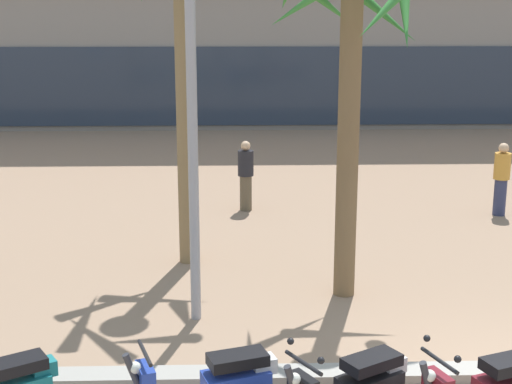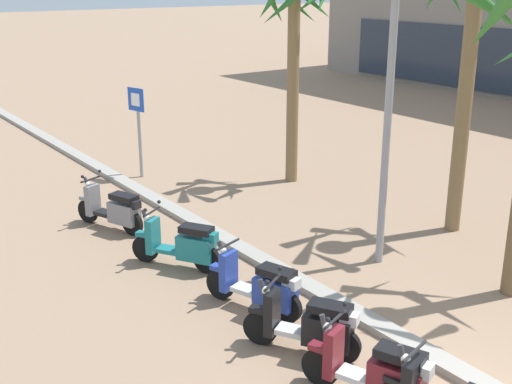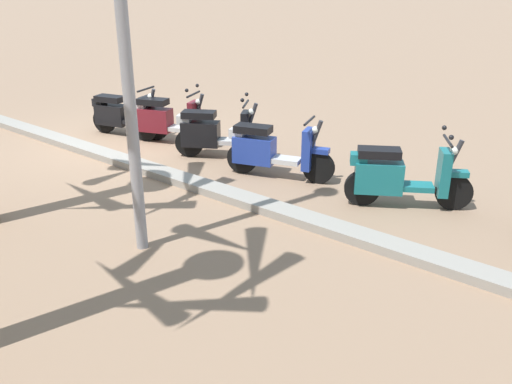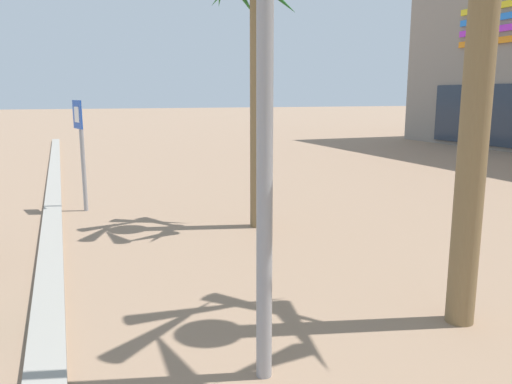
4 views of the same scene
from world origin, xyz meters
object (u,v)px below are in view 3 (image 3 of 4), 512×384
scooter_blue_mid_rear (271,150)px  scooter_maroon_second_in_line (167,120)px  scooter_black_mid_centre (215,133)px  scooter_black_last_in_row (123,115)px  scooter_teal_mid_front (398,176)px

scooter_blue_mid_rear → scooter_maroon_second_in_line: bearing=-4.8°
scooter_blue_mid_rear → scooter_black_mid_centre: scooter_black_mid_centre is taller
scooter_blue_mid_rear → scooter_black_last_in_row: size_ratio=1.01×
scooter_teal_mid_front → scooter_blue_mid_rear: 2.19m
scooter_black_mid_centre → scooter_black_last_in_row: scooter_black_mid_centre is taller
scooter_teal_mid_front → scooter_black_mid_centre: same height
scooter_black_mid_centre → scooter_blue_mid_rear: bearing=173.6°
scooter_blue_mid_rear → scooter_black_mid_centre: (1.41, -0.16, 0.00)m
scooter_teal_mid_front → scooter_maroon_second_in_line: 4.94m
scooter_teal_mid_front → scooter_blue_mid_rear: (2.18, 0.17, -0.01)m
scooter_maroon_second_in_line → scooter_black_last_in_row: 1.13m
scooter_black_last_in_row → scooter_blue_mid_rear: bearing=179.4°
scooter_blue_mid_rear → scooter_black_last_in_row: same height
scooter_blue_mid_rear → scooter_black_last_in_row: 3.88m
scooter_blue_mid_rear → scooter_maroon_second_in_line: (2.76, -0.23, 0.01)m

